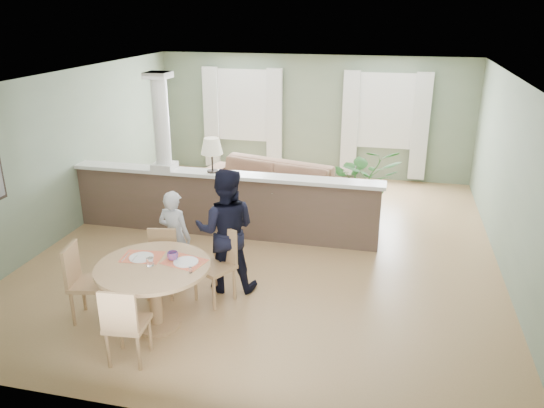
% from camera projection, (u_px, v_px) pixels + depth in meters
% --- Properties ---
extents(ground, '(8.00, 8.00, 0.00)m').
position_uv_depth(ground, '(272.00, 244.00, 8.69)').
color(ground, tan).
rests_on(ground, ground).
extents(room_shell, '(7.02, 8.02, 2.71)m').
position_uv_depth(room_shell, '(279.00, 128.00, 8.64)').
color(room_shell, gray).
rests_on(room_shell, ground).
extents(pony_wall, '(5.32, 0.38, 2.70)m').
position_uv_depth(pony_wall, '(217.00, 195.00, 8.84)').
color(pony_wall, brown).
rests_on(pony_wall, ground).
extents(sofa, '(3.13, 1.85, 0.86)m').
position_uv_depth(sofa, '(269.00, 186.00, 10.16)').
color(sofa, '#8B624C').
rests_on(sofa, ground).
extents(houseplant, '(1.45, 1.34, 1.35)m').
position_uv_depth(houseplant, '(365.00, 182.00, 9.63)').
color(houseplant, '#306D2B').
rests_on(houseplant, ground).
extents(dining_table, '(1.35, 1.35, 0.92)m').
position_uv_depth(dining_table, '(154.00, 278.00, 6.27)').
color(dining_table, tan).
rests_on(dining_table, ground).
extents(chair_far_boy, '(0.47, 0.47, 0.89)m').
position_uv_depth(chair_far_boy, '(162.00, 259.00, 7.09)').
color(chair_far_boy, tan).
rests_on(chair_far_boy, ground).
extents(chair_far_man, '(0.60, 0.60, 0.98)m').
position_uv_depth(chair_far_man, '(219.00, 261.00, 6.93)').
color(chair_far_man, tan).
rests_on(chair_far_man, ground).
extents(chair_near, '(0.46, 0.46, 0.94)m').
position_uv_depth(chair_near, '(124.00, 322.00, 5.62)').
color(chair_near, tan).
rests_on(chair_near, ground).
extents(chair_side, '(0.52, 0.52, 0.98)m').
position_uv_depth(chair_side, '(83.00, 279.00, 6.47)').
color(chair_side, tan).
rests_on(chair_side, ground).
extents(child_person, '(0.54, 0.40, 1.35)m').
position_uv_depth(child_person, '(175.00, 237.00, 7.33)').
color(child_person, '#ACADB2').
rests_on(child_person, ground).
extents(man_person, '(0.93, 0.79, 1.72)m').
position_uv_depth(man_person, '(226.00, 230.00, 7.07)').
color(man_person, black).
rests_on(man_person, ground).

